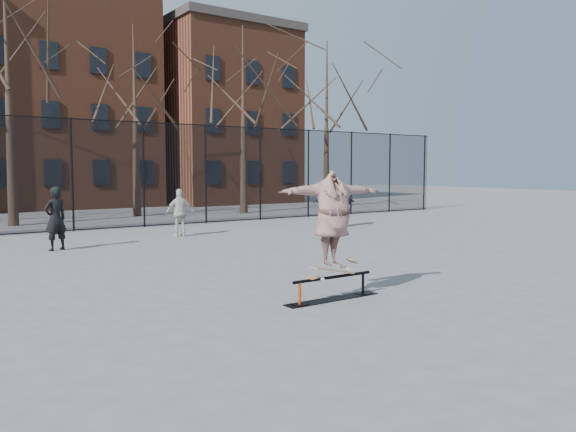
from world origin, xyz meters
TOP-DOWN VIEW (x-y plane):
  - ground at (0.00, 0.00)m, footprint 100.00×100.00m
  - skate_rail at (-0.51, -0.29)m, footprint 1.87×0.29m
  - skateboard at (-0.52, -0.29)m, footprint 0.89×0.21m
  - skater at (-0.52, -0.29)m, footprint 2.01×0.76m
  - bystander_black at (-2.99, 8.47)m, footprint 0.74×0.61m
  - bystander_white at (1.09, 9.49)m, footprint 0.98×0.58m
  - bystander_navy at (7.06, 8.73)m, footprint 1.75×1.00m
  - fence at (-0.01, 13.00)m, footprint 34.03×0.07m
  - tree_row at (-0.25, 17.15)m, footprint 33.66×7.46m
  - rowhouses at (0.72, 26.00)m, footprint 29.00×7.00m

SIDE VIEW (x-z plane):
  - ground at x=0.00m, z-range 0.00..0.00m
  - skate_rail at x=-0.51m, z-range -0.04..0.37m
  - skateboard at x=-0.52m, z-range 0.41..0.52m
  - bystander_white at x=1.09m, z-range 0.00..1.56m
  - bystander_black at x=-2.99m, z-range 0.00..1.74m
  - bystander_navy at x=7.06m, z-range 0.00..1.80m
  - skater at x=-0.52m, z-range 0.52..2.11m
  - fence at x=-0.01m, z-range 0.05..4.05m
  - rowhouses at x=0.72m, z-range -0.44..12.56m
  - tree_row at x=-0.25m, z-range 2.02..12.69m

